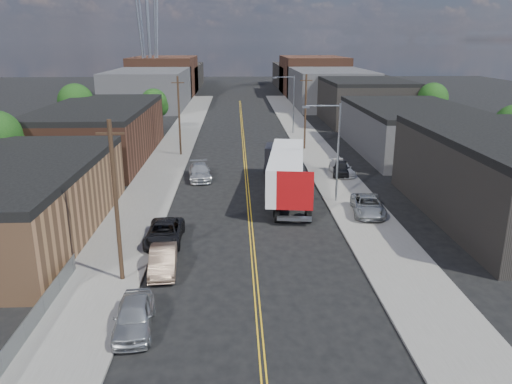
{
  "coord_description": "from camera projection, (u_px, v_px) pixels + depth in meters",
  "views": [
    {
      "loc": [
        -1.11,
        -18.17,
        14.24
      ],
      "look_at": [
        0.47,
        20.27,
        2.5
      ],
      "focal_mm": 35.0,
      "sensor_mm": 36.0,
      "label": 1
    }
  ],
  "objects": [
    {
      "name": "car_right_lot_c",
      "position": [
        341.0,
        168.0,
        54.2
      ],
      "size": [
        2.53,
        4.71,
        1.52
      ],
      "primitive_type": "imported",
      "rotation": [
        0.0,
        0.0,
        -0.17
      ],
      "color": "black",
      "rests_on": "sidewalk_right"
    },
    {
      "name": "utility_pole_right",
      "position": [
        305.0,
        112.0,
        66.26
      ],
      "size": [
        1.6,
        0.26,
        10.0
      ],
      "color": "black",
      "rests_on": "ground"
    },
    {
      "name": "car_right_lot_b",
      "position": [
        342.0,
        168.0,
        54.37
      ],
      "size": [
        2.42,
        4.89,
        1.37
      ],
      "primitive_type": "imported",
      "rotation": [
        0.0,
        0.0,
        0.11
      ],
      "color": "silver",
      "rests_on": "sidewalk_right"
    },
    {
      "name": "tree_right_far",
      "position": [
        433.0,
        100.0,
        78.58
      ],
      "size": [
        4.85,
        4.76,
        7.91
      ],
      "color": "black",
      "rests_on": "ground"
    },
    {
      "name": "skyline_right_a",
      "position": [
        329.0,
        88.0,
        111.97
      ],
      "size": [
        16.0,
        30.0,
        8.0
      ],
      "primitive_type": "cube",
      "color": "#343436",
      "rests_on": "ground"
    },
    {
      "name": "skyline_right_b",
      "position": [
        313.0,
        76.0,
        135.57
      ],
      "size": [
        16.0,
        26.0,
        10.0
      ],
      "primitive_type": "cube",
      "color": "#4C2B1E",
      "rests_on": "ground"
    },
    {
      "name": "car_left_b",
      "position": [
        163.0,
        260.0,
        31.81
      ],
      "size": [
        2.01,
        4.82,
        1.55
      ],
      "primitive_type": "imported",
      "rotation": [
        0.0,
        0.0,
        0.08
      ],
      "color": "#7A6250",
      "rests_on": "ground"
    },
    {
      "name": "semi_truck",
      "position": [
        285.0,
        169.0,
        47.23
      ],
      "size": [
        4.63,
        17.42,
        4.48
      ],
      "rotation": [
        0.0,
        0.0,
        -0.13
      ],
      "color": "silver",
      "rests_on": "ground"
    },
    {
      "name": "centerline",
      "position": [
        244.0,
        155.0,
        64.57
      ],
      "size": [
        0.32,
        120.0,
        0.01
      ],
      "primitive_type": "cube",
      "color": "gold",
      "rests_on": "ground"
    },
    {
      "name": "skyline_left_c",
      "position": [
        174.0,
        77.0,
        153.55
      ],
      "size": [
        16.0,
        40.0,
        7.0
      ],
      "primitive_type": "cube",
      "color": "black",
      "rests_on": "ground"
    },
    {
      "name": "car_right_lot_a",
      "position": [
        368.0,
        205.0,
        42.03
      ],
      "size": [
        3.14,
        5.71,
        1.52
      ],
      "primitive_type": "imported",
      "rotation": [
        0.0,
        0.0,
        -0.12
      ],
      "color": "#A4A7A9",
      "rests_on": "sidewalk_right"
    },
    {
      "name": "skyline_left_b",
      "position": [
        165.0,
        76.0,
        134.0
      ],
      "size": [
        16.0,
        26.0,
        10.0
      ],
      "primitive_type": "cube",
      "color": "#4C2B1E",
      "rests_on": "ground"
    },
    {
      "name": "skyline_right_c",
      "position": [
        303.0,
        76.0,
        155.12
      ],
      "size": [
        16.0,
        40.0,
        7.0
      ],
      "primitive_type": "cube",
      "color": "black",
      "rests_on": "ground"
    },
    {
      "name": "industrial_right_b",
      "position": [
        411.0,
        129.0,
        65.5
      ],
      "size": [
        14.0,
        24.0,
        6.1
      ],
      "color": "#343436",
      "rests_on": "ground"
    },
    {
      "name": "streetlight_far",
      "position": [
        291.0,
        100.0,
        77.65
      ],
      "size": [
        3.39,
        0.25,
        9.0
      ],
      "color": "gray",
      "rests_on": "ground"
    },
    {
      "name": "warehouse_brown",
      "position": [
        100.0,
        132.0,
        61.94
      ],
      "size": [
        12.0,
        26.0,
        6.6
      ],
      "color": "#4C2B1E",
      "rests_on": "ground"
    },
    {
      "name": "ground",
      "position": [
        243.0,
        134.0,
        78.91
      ],
      "size": [
        260.0,
        260.0,
        0.0
      ],
      "primitive_type": "plane",
      "color": "black",
      "rests_on": "ground"
    },
    {
      "name": "sidewalk_right",
      "position": [
        317.0,
        154.0,
        64.92
      ],
      "size": [
        5.0,
        140.0,
        0.15
      ],
      "primitive_type": "cube",
      "color": "slate",
      "rests_on": "ground"
    },
    {
      "name": "sidewalk_left",
      "position": [
        171.0,
        155.0,
        64.18
      ],
      "size": [
        5.0,
        140.0,
        0.15
      ],
      "primitive_type": "cube",
      "color": "slate",
      "rests_on": "ground"
    },
    {
      "name": "industrial_right_c",
      "position": [
        363.0,
        100.0,
        90.13
      ],
      "size": [
        14.0,
        22.0,
        7.6
      ],
      "color": "black",
      "rests_on": "ground"
    },
    {
      "name": "chainlink_fence",
      "position": [
        25.0,
        331.0,
        24.27
      ],
      "size": [
        0.05,
        16.0,
        1.22
      ],
      "color": "slate",
      "rests_on": "ground"
    },
    {
      "name": "car_left_c",
      "position": [
        164.0,
        233.0,
        36.38
      ],
      "size": [
        2.54,
        5.51,
        1.53
      ],
      "primitive_type": "imported",
      "rotation": [
        0.0,
        0.0,
        -0.0
      ],
      "color": "black",
      "rests_on": "ground"
    },
    {
      "name": "utility_pole_left_far",
      "position": [
        179.0,
        116.0,
        62.75
      ],
      "size": [
        1.6,
        0.26,
        10.0
      ],
      "color": "black",
      "rests_on": "ground"
    },
    {
      "name": "car_left_d",
      "position": [
        200.0,
        172.0,
        53.06
      ],
      "size": [
        2.87,
        5.75,
        1.6
      ],
      "primitive_type": "imported",
      "rotation": [
        0.0,
        0.0,
        0.12
      ],
      "color": "#B1B4B7",
      "rests_on": "ground"
    },
    {
      "name": "skyline_left_a",
      "position": [
        150.0,
        88.0,
        110.4
      ],
      "size": [
        16.0,
        30.0,
        8.0
      ],
      "primitive_type": "cube",
      "color": "#343436",
      "rests_on": "ground"
    },
    {
      "name": "tree_left_far",
      "position": [
        154.0,
        104.0,
        78.94
      ],
      "size": [
        4.35,
        4.2,
        6.97
      ],
      "color": "black",
      "rests_on": "ground"
    },
    {
      "name": "car_left_a",
      "position": [
        134.0,
        316.0,
        25.36
      ],
      "size": [
        2.29,
        4.88,
        1.61
      ],
      "primitive_type": "imported",
      "rotation": [
        0.0,
        0.0,
        0.08
      ],
      "color": "#A9ACAE",
      "rests_on": "ground"
    },
    {
      "name": "warehouse_tan",
      "position": [
        11.0,
        200.0,
        37.24
      ],
      "size": [
        12.0,
        22.0,
        5.6
      ],
      "color": "brown",
      "rests_on": "ground"
    },
    {
      "name": "utility_pole_left_near",
      "position": [
        116.0,
        202.0,
        29.3
      ],
      "size": [
        1.6,
        0.26,
        10.0
      ],
      "color": "black",
      "rests_on": "ground"
    },
    {
      "name": "tree_left_mid",
      "position": [
        76.0,
        104.0,
        71.58
      ],
      "size": [
        5.1,
        5.04,
        8.37
      ],
      "color": "black",
      "rests_on": "ground"
    },
    {
      "name": "streetlight_near",
      "position": [
        334.0,
        145.0,
        44.2
      ],
      "size": [
        3.39,
        0.25,
        9.0
      ],
      "color": "gray",
      "rests_on": "ground"
    }
  ]
}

